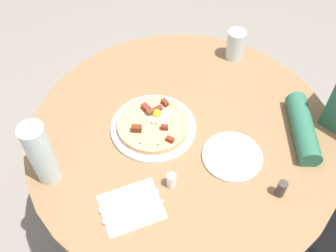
{
  "coord_description": "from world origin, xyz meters",
  "views": [
    {
      "loc": [
        -0.51,
        0.6,
        1.7
      ],
      "look_at": [
        0.04,
        0.03,
        0.73
      ],
      "focal_mm": 40.88,
      "sensor_mm": 36.0,
      "label": 1
    }
  ],
  "objects_px": {
    "breakfast_pizza": "(153,123)",
    "fork": "(129,201)",
    "pizza_plate": "(153,127)",
    "water_bottle": "(41,154)",
    "pepper_shaker": "(281,189)",
    "water_glass": "(235,45)",
    "salt_shaker": "(171,181)",
    "bread_plate": "(232,156)",
    "knife": "(133,212)",
    "dining_table": "(181,159)"
  },
  "relations": [
    {
      "from": "pizza_plate",
      "to": "salt_shaker",
      "type": "xyz_separation_m",
      "value": [
        -0.19,
        0.12,
        0.02
      ]
    },
    {
      "from": "bread_plate",
      "to": "salt_shaker",
      "type": "height_order",
      "value": "salt_shaker"
    },
    {
      "from": "dining_table",
      "to": "fork",
      "type": "bearing_deg",
      "value": 102.62
    },
    {
      "from": "pizza_plate",
      "to": "water_glass",
      "type": "height_order",
      "value": "water_glass"
    },
    {
      "from": "pizza_plate",
      "to": "knife",
      "type": "xyz_separation_m",
      "value": [
        -0.18,
        0.25,
        0.0
      ]
    },
    {
      "from": "bread_plate",
      "to": "salt_shaker",
      "type": "xyz_separation_m",
      "value": [
        0.07,
        0.21,
        0.02
      ]
    },
    {
      "from": "fork",
      "to": "pepper_shaker",
      "type": "height_order",
      "value": "pepper_shaker"
    },
    {
      "from": "pizza_plate",
      "to": "water_bottle",
      "type": "height_order",
      "value": "water_bottle"
    },
    {
      "from": "dining_table",
      "to": "salt_shaker",
      "type": "height_order",
      "value": "salt_shaker"
    },
    {
      "from": "bread_plate",
      "to": "pepper_shaker",
      "type": "relative_size",
      "value": 3.22
    },
    {
      "from": "bread_plate",
      "to": "fork",
      "type": "distance_m",
      "value": 0.35
    },
    {
      "from": "pepper_shaker",
      "to": "bread_plate",
      "type": "bearing_deg",
      "value": -1.95
    },
    {
      "from": "bread_plate",
      "to": "water_glass",
      "type": "relative_size",
      "value": 1.62
    },
    {
      "from": "pizza_plate",
      "to": "fork",
      "type": "xyz_separation_m",
      "value": [
        -0.15,
        0.24,
        0.0
      ]
    },
    {
      "from": "dining_table",
      "to": "pizza_plate",
      "type": "relative_size",
      "value": 3.62
    },
    {
      "from": "dining_table",
      "to": "pepper_shaker",
      "type": "xyz_separation_m",
      "value": [
        -0.36,
        -0.03,
        0.2
      ]
    },
    {
      "from": "water_bottle",
      "to": "pepper_shaker",
      "type": "bearing_deg",
      "value": -141.17
    },
    {
      "from": "pepper_shaker",
      "to": "salt_shaker",
      "type": "bearing_deg",
      "value": 39.02
    },
    {
      "from": "dining_table",
      "to": "knife",
      "type": "xyz_separation_m",
      "value": [
        -0.1,
        0.31,
        0.17
      ]
    },
    {
      "from": "breakfast_pizza",
      "to": "water_bottle",
      "type": "bearing_deg",
      "value": 75.01
    },
    {
      "from": "water_bottle",
      "to": "salt_shaker",
      "type": "height_order",
      "value": "water_bottle"
    },
    {
      "from": "knife",
      "to": "water_glass",
      "type": "bearing_deg",
      "value": -139.49
    },
    {
      "from": "pizza_plate",
      "to": "salt_shaker",
      "type": "bearing_deg",
      "value": 149.19
    },
    {
      "from": "water_bottle",
      "to": "pepper_shaker",
      "type": "distance_m",
      "value": 0.69
    },
    {
      "from": "breakfast_pizza",
      "to": "fork",
      "type": "relative_size",
      "value": 1.33
    },
    {
      "from": "breakfast_pizza",
      "to": "bread_plate",
      "type": "bearing_deg",
      "value": -161.26
    },
    {
      "from": "pizza_plate",
      "to": "water_glass",
      "type": "bearing_deg",
      "value": -86.1
    },
    {
      "from": "water_bottle",
      "to": "bread_plate",
      "type": "bearing_deg",
      "value": -129.13
    },
    {
      "from": "water_glass",
      "to": "salt_shaker",
      "type": "bearing_deg",
      "value": 111.0
    },
    {
      "from": "fork",
      "to": "pepper_shaker",
      "type": "xyz_separation_m",
      "value": [
        -0.3,
        -0.32,
        0.02
      ]
    },
    {
      "from": "salt_shaker",
      "to": "pepper_shaker",
      "type": "xyz_separation_m",
      "value": [
        -0.25,
        -0.2,
        0.0
      ]
    },
    {
      "from": "dining_table",
      "to": "water_glass",
      "type": "relative_size",
      "value": 8.79
    },
    {
      "from": "pepper_shaker",
      "to": "knife",
      "type": "bearing_deg",
      "value": 52.23
    },
    {
      "from": "dining_table",
      "to": "salt_shaker",
      "type": "distance_m",
      "value": 0.28
    },
    {
      "from": "breakfast_pizza",
      "to": "salt_shaker",
      "type": "distance_m",
      "value": 0.23
    },
    {
      "from": "bread_plate",
      "to": "pepper_shaker",
      "type": "xyz_separation_m",
      "value": [
        -0.18,
        0.01,
        0.02
      ]
    },
    {
      "from": "dining_table",
      "to": "fork",
      "type": "xyz_separation_m",
      "value": [
        -0.07,
        0.3,
        0.17
      ]
    },
    {
      "from": "fork",
      "to": "water_glass",
      "type": "distance_m",
      "value": 0.74
    },
    {
      "from": "fork",
      "to": "knife",
      "type": "height_order",
      "value": "same"
    },
    {
      "from": "breakfast_pizza",
      "to": "fork",
      "type": "bearing_deg",
      "value": 121.27
    },
    {
      "from": "fork",
      "to": "salt_shaker",
      "type": "height_order",
      "value": "salt_shaker"
    },
    {
      "from": "knife",
      "to": "pepper_shaker",
      "type": "height_order",
      "value": "pepper_shaker"
    },
    {
      "from": "water_glass",
      "to": "breakfast_pizza",
      "type": "bearing_deg",
      "value": 93.79
    },
    {
      "from": "fork",
      "to": "breakfast_pizza",
      "type": "bearing_deg",
      "value": -124.35
    },
    {
      "from": "water_bottle",
      "to": "salt_shaker",
      "type": "distance_m",
      "value": 0.38
    },
    {
      "from": "salt_shaker",
      "to": "pizza_plate",
      "type": "bearing_deg",
      "value": -30.81
    },
    {
      "from": "bread_plate",
      "to": "pepper_shaker",
      "type": "distance_m",
      "value": 0.18
    },
    {
      "from": "bread_plate",
      "to": "breakfast_pizza",
      "type": "bearing_deg",
      "value": 18.74
    },
    {
      "from": "dining_table",
      "to": "pepper_shaker",
      "type": "height_order",
      "value": "pepper_shaker"
    },
    {
      "from": "pepper_shaker",
      "to": "water_bottle",
      "type": "bearing_deg",
      "value": 38.83
    }
  ]
}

